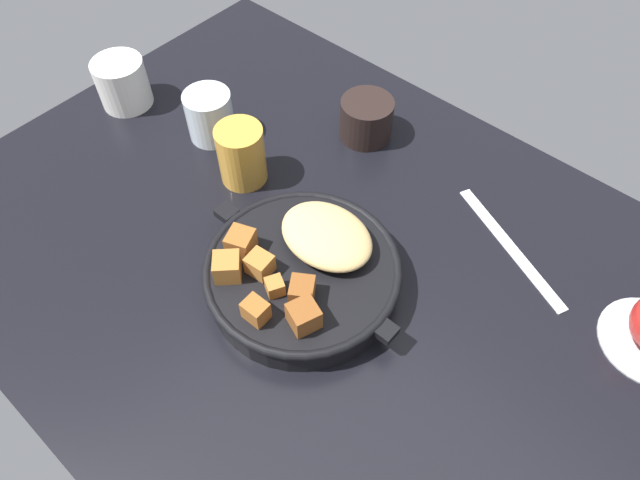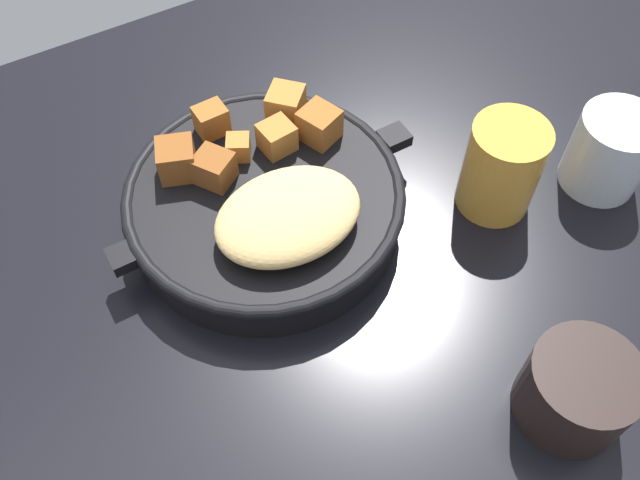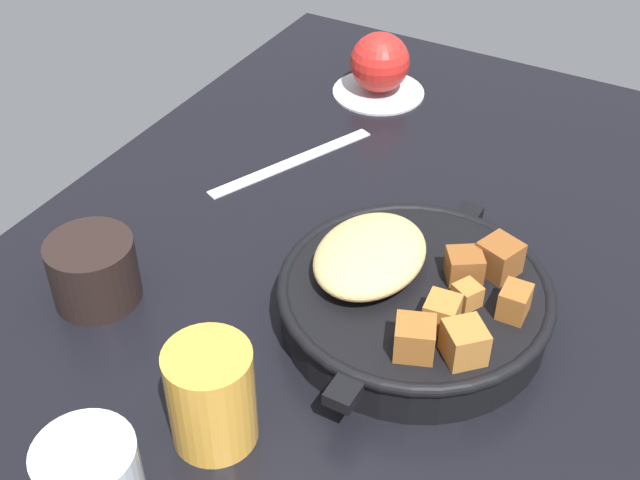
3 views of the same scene
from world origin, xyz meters
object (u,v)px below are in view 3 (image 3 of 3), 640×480
butter_knife (292,162)px  juice_glass_amber (211,396)px  coffee_mug_dark (94,271)px  cast_iron_skillet (410,298)px  red_apple (380,62)px

butter_knife → juice_glass_amber: size_ratio=2.45×
juice_glass_amber → coffee_mug_dark: 20.63cm
cast_iron_skillet → juice_glass_amber: juice_glass_amber is taller
red_apple → coffee_mug_dark: (-48.64, 5.79, -1.22)cm
red_apple → butter_knife: red_apple is taller
butter_knife → coffee_mug_dark: size_ratio=2.72×
cast_iron_skillet → red_apple: 43.18cm
juice_glass_amber → coffee_mug_dark: juice_glass_amber is taller
butter_knife → cast_iron_skillet: bearing=-103.7°
coffee_mug_dark → butter_knife: bearing=-8.6°
cast_iron_skillet → juice_glass_amber: 20.79cm
cast_iron_skillet → coffee_mug_dark: size_ratio=3.56×
red_apple → coffee_mug_dark: bearing=173.2°
juice_glass_amber → coffee_mug_dark: bearing=67.4°
red_apple → coffee_mug_dark: red_apple is taller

